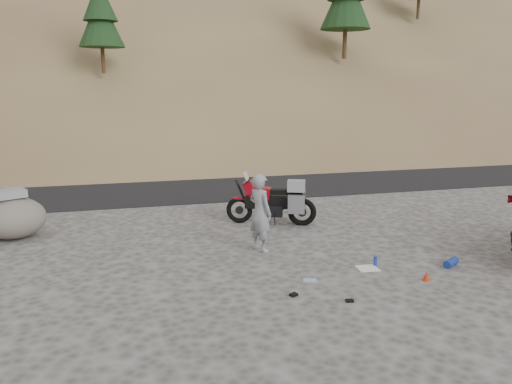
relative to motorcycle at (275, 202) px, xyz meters
The scene contains 13 objects.
ground 2.80m from the motorcycle, 102.10° to the right, with size 140.00×140.00×0.00m, color #474542.
road 6.39m from the motorcycle, 95.17° to the left, with size 120.00×7.00×0.05m, color black.
hillside 39.62m from the motorcycle, 90.93° to the left, with size 120.00×73.00×46.72m.
motorcycle is the anchor object (origin of this frame).
man 2.30m from the motorcycle, 115.50° to the right, with size 0.64×0.42×1.76m, color gray.
boulder 6.57m from the motorcycle, behind, with size 1.86×1.69×1.20m.
gear_white_cloth 3.83m from the motorcycle, 76.69° to the right, with size 0.42×0.37×0.01m, color white.
gear_blue_mat 4.80m from the motorcycle, 56.94° to the right, with size 0.16×0.16×0.41m, color navy.
gear_bottle 3.78m from the motorcycle, 73.01° to the right, with size 0.07×0.07×0.20m, color navy.
gear_funnel 4.88m from the motorcycle, 69.98° to the right, with size 0.15×0.15×0.19m, color #BB2B0C.
gear_glove_a 5.10m from the motorcycle, 91.93° to the right, with size 0.13×0.10×0.04m, color black.
gear_glove_b 4.73m from the motorcycle, 102.65° to the right, with size 0.13×0.10×0.04m, color black.
gear_blue_cloth 4.06m from the motorcycle, 97.08° to the right, with size 0.26×0.19×0.01m, color #81A5C7.
Camera 1 is at (-3.19, -9.76, 3.66)m, focal length 35.00 mm.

